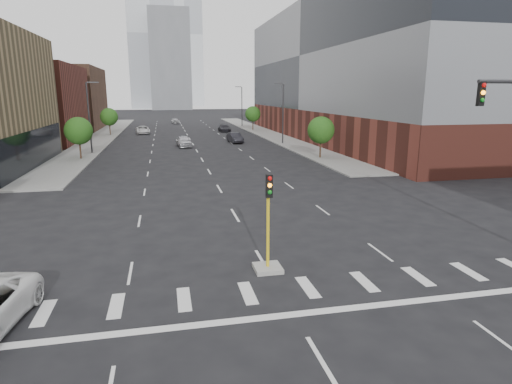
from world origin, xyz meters
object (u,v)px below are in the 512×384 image
object	(u,v)px
median_traffic_signal	(268,250)
car_near_left	(184,141)
car_distant	(175,121)
car_deep_right	(224,128)
car_mid_right	(235,138)
car_far_left	(143,130)

from	to	relation	value
median_traffic_signal	car_near_left	xyz separation A→B (m)	(-1.50, 45.86, -0.14)
car_distant	car_near_left	bearing A→B (deg)	-94.78
median_traffic_signal	car_deep_right	xyz separation A→B (m)	(7.70, 69.15, -0.26)
car_distant	car_mid_right	bearing A→B (deg)	-84.46
median_traffic_signal	car_distant	bearing A→B (deg)	90.82
car_deep_right	median_traffic_signal	bearing A→B (deg)	-98.60
car_mid_right	car_far_left	xyz separation A→B (m)	(-14.89, 18.46, -0.05)
car_near_left	car_distant	xyz separation A→B (m)	(0.14, 48.52, -0.08)
car_near_left	car_far_left	world-z (taller)	car_near_left
car_mid_right	median_traffic_signal	bearing A→B (deg)	-103.11
car_deep_right	car_distant	world-z (taller)	car_distant
car_mid_right	car_far_left	bearing A→B (deg)	123.43
median_traffic_signal	car_mid_right	distance (m)	50.00
median_traffic_signal	car_mid_right	xyz separation A→B (m)	(6.67, 49.55, -0.18)
car_mid_right	car_distant	bearing A→B (deg)	94.69
car_near_left	car_distant	size ratio (longest dim) A/B	1.11
car_near_left	car_mid_right	bearing A→B (deg)	19.10
car_near_left	car_far_left	distance (m)	23.15
car_near_left	car_distant	bearing A→B (deg)	84.59
car_mid_right	car_deep_right	distance (m)	19.63
median_traffic_signal	car_distant	size ratio (longest dim) A/B	1.00
car_distant	car_far_left	bearing A→B (deg)	-109.20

